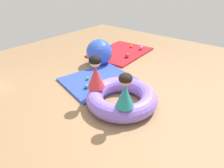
# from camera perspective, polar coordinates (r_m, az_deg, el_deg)

# --- Properties ---
(ground_plane) EXTENTS (8.00, 8.00, 0.00)m
(ground_plane) POSITION_cam_1_polar(r_m,az_deg,el_deg) (3.35, 2.65, -4.77)
(ground_plane) COLOR #93704C
(gym_mat_front) EXTENTS (1.63, 1.24, 0.04)m
(gym_mat_front) POSITION_cam_1_polar(r_m,az_deg,el_deg) (5.37, 2.51, 9.01)
(gym_mat_front) COLOR #B21923
(gym_mat_front) RESTS_ON ground
(gym_mat_far_left) EXTENTS (1.52, 1.37, 0.04)m
(gym_mat_far_left) POSITION_cam_1_polar(r_m,az_deg,el_deg) (3.93, -3.88, 1.01)
(gym_mat_far_left) COLOR #2D47B7
(gym_mat_far_left) RESTS_ON ground
(inflatable_cushion) EXTENTS (1.13, 1.13, 0.27)m
(inflatable_cushion) POSITION_cam_1_polar(r_m,az_deg,el_deg) (3.18, 2.79, -3.90)
(inflatable_cushion) COLOR #8466E0
(inflatable_cushion) RESTS_ON ground
(child_in_red) EXTENTS (0.33, 0.33, 0.54)m
(child_in_red) POSITION_cam_1_polar(r_m,az_deg,el_deg) (3.08, -4.67, 3.34)
(child_in_red) COLOR red
(child_in_red) RESTS_ON inflatable_cushion
(child_in_teal) EXTENTS (0.35, 0.35, 0.50)m
(child_in_teal) POSITION_cam_1_polar(r_m,az_deg,el_deg) (2.63, 3.74, -1.98)
(child_in_teal) COLOR teal
(child_in_teal) RESTS_ON inflatable_cushion
(play_ball_blue) EXTENTS (0.09, 0.09, 0.09)m
(play_ball_blue) POSITION_cam_1_polar(r_m,az_deg,el_deg) (5.65, -0.52, 10.82)
(play_ball_blue) COLOR blue
(play_ball_blue) RESTS_ON gym_mat_front
(play_ball_pink) EXTENTS (0.11, 0.11, 0.11)m
(play_ball_pink) POSITION_cam_1_polar(r_m,az_deg,el_deg) (5.54, 8.27, 10.20)
(play_ball_pink) COLOR pink
(play_ball_pink) RESTS_ON gym_mat_front
(play_ball_green) EXTENTS (0.06, 0.06, 0.06)m
(play_ball_green) POSITION_cam_1_polar(r_m,az_deg,el_deg) (3.92, -7.09, 1.59)
(play_ball_green) COLOR green
(play_ball_green) RESTS_ON gym_mat_far_left
(play_ball_red) EXTENTS (0.11, 0.11, 0.11)m
(play_ball_red) POSITION_cam_1_polar(r_m,az_deg,el_deg) (4.96, 4.33, 8.15)
(play_ball_red) COLOR red
(play_ball_red) RESTS_ON gym_mat_front
(play_ball_orange) EXTENTS (0.07, 0.07, 0.07)m
(play_ball_orange) POSITION_cam_1_polar(r_m,az_deg,el_deg) (5.69, 5.49, 10.71)
(play_ball_orange) COLOR orange
(play_ball_orange) RESTS_ON gym_mat_front
(play_ball_yellow) EXTENTS (0.09, 0.09, 0.09)m
(play_ball_yellow) POSITION_cam_1_polar(r_m,az_deg,el_deg) (5.01, -2.50, 8.31)
(play_ball_yellow) COLOR yellow
(play_ball_yellow) RESTS_ON gym_mat_front
(play_ball_teal) EXTENTS (0.08, 0.08, 0.08)m
(play_ball_teal) POSITION_cam_1_polar(r_m,az_deg,el_deg) (3.62, -7.33, -0.70)
(play_ball_teal) COLOR teal
(play_ball_teal) RESTS_ON gym_mat_far_left
(play_ball_blue_second) EXTENTS (0.10, 0.10, 0.10)m
(play_ball_blue_second) POSITION_cam_1_polar(r_m,az_deg,el_deg) (3.93, -4.97, 2.14)
(play_ball_blue_second) COLOR blue
(play_ball_blue_second) RESTS_ON gym_mat_far_left
(exercise_ball_large) EXTENTS (0.59, 0.59, 0.59)m
(exercise_ball_large) POSITION_cam_1_polar(r_m,az_deg,el_deg) (4.58, -3.65, 9.03)
(exercise_ball_large) COLOR blue
(exercise_ball_large) RESTS_ON ground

